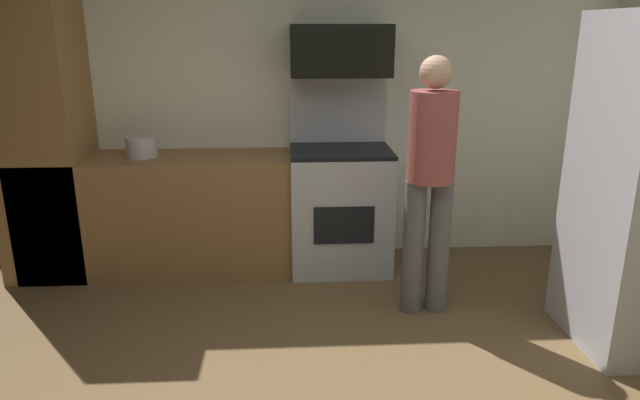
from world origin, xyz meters
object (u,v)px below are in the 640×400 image
at_px(stock_pot, 141,147).
at_px(person_cook, 430,175).
at_px(microwave, 340,51).
at_px(oven_range, 340,204).

bearing_deg(stock_pot, person_cook, -21.98).
bearing_deg(person_cook, microwave, 119.40).
xyz_separation_m(oven_range, microwave, (0.00, 0.09, 1.15)).
bearing_deg(oven_range, stock_pot, 179.74).
height_order(oven_range, microwave, microwave).
height_order(person_cook, stock_pot, person_cook).
bearing_deg(stock_pot, microwave, 3.08).
bearing_deg(oven_range, person_cook, -58.00).
height_order(oven_range, stock_pot, oven_range).
relative_size(oven_range, microwave, 2.00).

